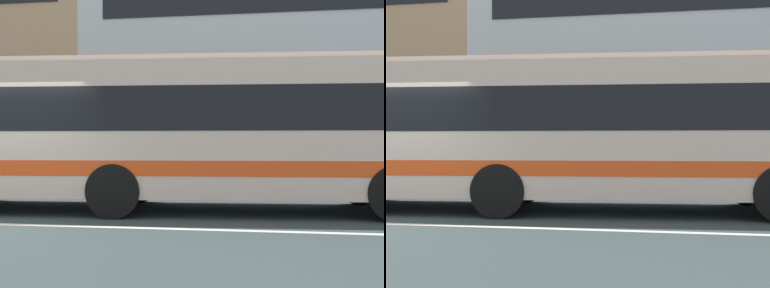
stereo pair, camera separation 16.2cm
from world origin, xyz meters
TOP-DOWN VIEW (x-y plane):
  - transit_bus at (2.34, 2.14)m, footprint 10.85×3.29m

SIDE VIEW (x-z plane):
  - transit_bus at x=2.34m, z-range 0.16..3.18m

